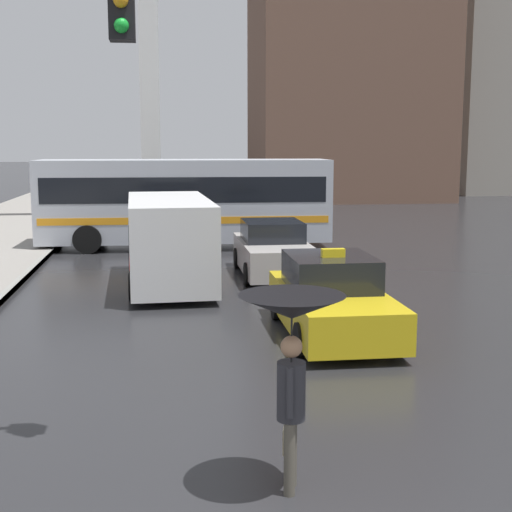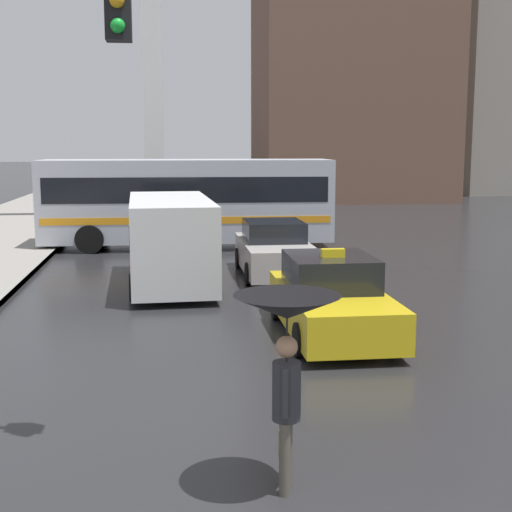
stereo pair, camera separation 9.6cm
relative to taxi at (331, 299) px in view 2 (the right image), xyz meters
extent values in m
cube|color=gold|center=(0.00, -0.05, -0.16)|extent=(1.80, 4.29, 0.72)
cube|color=black|center=(0.00, 0.16, 0.51)|extent=(1.58, 1.93, 0.62)
cylinder|color=black|center=(0.85, -1.38, -0.38)|extent=(0.20, 0.60, 0.60)
cylinder|color=black|center=(-0.85, -1.38, -0.38)|extent=(0.20, 0.60, 0.60)
cylinder|color=black|center=(0.85, 1.28, -0.38)|extent=(0.20, 0.60, 0.60)
cylinder|color=black|center=(-0.85, 1.28, -0.38)|extent=(0.20, 0.60, 0.60)
cube|color=yellow|center=(0.00, -0.05, 0.91)|extent=(0.44, 0.16, 0.16)
cube|color=#B7B2AD|center=(-0.17, 6.26, -0.12)|extent=(1.80, 4.26, 0.80)
cube|color=black|center=(-0.17, 6.48, 0.55)|extent=(1.58, 1.92, 0.55)
cylinder|color=black|center=(0.69, 4.94, -0.38)|extent=(0.20, 0.60, 0.60)
cylinder|color=black|center=(-1.02, 4.94, -0.38)|extent=(0.20, 0.60, 0.60)
cylinder|color=black|center=(0.69, 7.58, -0.38)|extent=(0.20, 0.60, 0.60)
cylinder|color=black|center=(-1.02, 7.58, -0.38)|extent=(0.20, 0.60, 0.60)
cube|color=silver|center=(-3.04, 5.22, 0.52)|extent=(2.24, 5.65, 2.09)
cube|color=black|center=(-3.04, 5.22, 0.89)|extent=(2.24, 5.21, 0.54)
cube|color=red|center=(-3.04, 5.22, 0.26)|extent=(2.26, 5.43, 0.14)
cylinder|color=black|center=(-2.01, 3.59, -0.37)|extent=(0.23, 0.64, 0.63)
cylinder|color=black|center=(-3.91, 3.51, -0.37)|extent=(0.23, 0.64, 0.63)
cylinder|color=black|center=(-2.16, 6.93, -0.37)|extent=(0.23, 0.64, 0.63)
cylinder|color=black|center=(-4.06, 6.85, -0.37)|extent=(0.23, 0.64, 0.63)
cube|color=#B2B7C1|center=(-2.41, 12.13, 0.99)|extent=(10.12, 2.75, 2.82)
cube|color=black|center=(-2.41, 12.13, 1.42)|extent=(9.62, 2.76, 0.86)
cube|color=orange|center=(-2.41, 12.13, 0.40)|extent=(9.82, 2.77, 0.24)
cylinder|color=black|center=(1.14, 13.24, -0.20)|extent=(0.97, 0.30, 0.96)
cylinder|color=black|center=(1.08, 10.84, -0.20)|extent=(0.97, 0.30, 0.96)
cylinder|color=black|center=(-5.65, 13.41, -0.20)|extent=(0.97, 0.30, 0.96)
cylinder|color=black|center=(-5.71, 11.01, -0.20)|extent=(0.97, 0.30, 0.96)
cylinder|color=#4C473D|center=(-1.91, -6.19, -0.29)|extent=(0.15, 0.15, 0.78)
cylinder|color=#4C473D|center=(-1.85, -5.98, -0.29)|extent=(0.15, 0.15, 0.78)
cylinder|color=#28282D|center=(-1.88, -6.09, 0.41)|extent=(0.36, 0.36, 0.62)
sphere|color=#997051|center=(-1.88, -6.09, 0.88)|extent=(0.23, 0.23, 0.23)
cylinder|color=#28282D|center=(-1.93, -6.27, 0.46)|extent=(0.08, 0.08, 0.53)
cylinder|color=#28282D|center=(-1.84, -5.90, 0.46)|extent=(0.08, 0.08, 0.53)
cone|color=black|center=(-1.88, -6.09, 1.30)|extent=(1.10, 1.10, 0.25)
cylinder|color=black|center=(-1.88, -6.09, 0.96)|extent=(0.02, 0.02, 0.68)
cube|color=#BFB28C|center=(-1.87, -5.81, -0.25)|extent=(0.14, 0.20, 0.28)
cube|color=black|center=(-3.56, -4.85, 4.45)|extent=(0.28, 0.28, 0.80)
sphere|color=orange|center=(-3.56, -5.01, 4.45)|extent=(0.16, 0.16, 0.16)
sphere|color=green|center=(-3.56, -5.01, 4.19)|extent=(0.16, 0.16, 0.16)
cube|color=white|center=(-3.71, 21.38, 9.34)|extent=(0.90, 0.90, 20.04)
camera|label=1|loc=(-3.15, -13.03, 2.93)|focal=50.00mm
camera|label=2|loc=(-3.05, -13.05, 2.93)|focal=50.00mm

